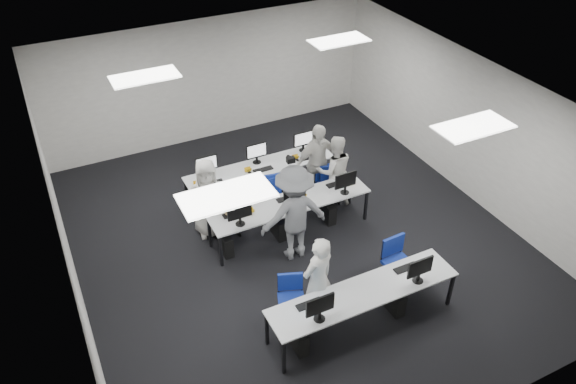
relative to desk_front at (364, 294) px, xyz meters
name	(u,v)px	position (x,y,z in m)	size (l,w,h in m)	color
room	(295,174)	(0.00, 2.40, 0.82)	(9.00, 9.02, 3.00)	black
ceiling_panels	(296,100)	(0.00, 2.40, 2.30)	(5.20, 4.60, 0.02)	white
desk_front	(364,294)	(0.00, 0.00, 0.00)	(3.20, 0.70, 0.73)	silver
desk_mid	(290,205)	(0.00, 2.60, 0.00)	(3.20, 0.70, 0.73)	silver
desk_back	(260,169)	(0.00, 4.00, 0.00)	(3.20, 0.70, 0.73)	silver
equipment_front	(353,313)	(-0.19, -0.02, -0.32)	(2.51, 0.41, 1.19)	#0B4F9A
equipment_mid	(282,221)	(-0.19, 2.58, -0.32)	(2.91, 0.41, 1.19)	white
equipment_back	(269,179)	(0.19, 4.02, -0.32)	(2.91, 0.41, 1.19)	white
chair_0	(291,308)	(-0.99, 0.58, -0.41)	(0.56, 0.58, 0.87)	navy
chair_1	(397,272)	(1.03, 0.49, -0.38)	(0.49, 0.53, 0.95)	navy
chair_2	(225,225)	(-1.19, 3.06, -0.42)	(0.54, 0.56, 0.84)	navy
chair_3	(276,208)	(-0.07, 3.12, -0.40)	(0.49, 0.52, 0.88)	navy
chair_4	(327,192)	(1.14, 3.16, -0.42)	(0.42, 0.46, 0.82)	navy
chair_5	(213,214)	(-1.28, 3.49, -0.42)	(0.44, 0.48, 0.84)	navy
chair_6	(270,195)	(0.00, 3.53, -0.38)	(0.55, 0.58, 0.94)	navy
chair_7	(327,185)	(1.24, 3.36, -0.40)	(0.54, 0.57, 0.89)	navy
handbag	(232,207)	(-1.12, 2.77, 0.21)	(0.39, 0.25, 0.32)	#896746
student_0	(318,280)	(-0.58, 0.46, 0.15)	(0.61, 0.40, 1.66)	silver
student_1	(334,171)	(1.27, 3.11, 0.10)	(0.76, 0.59, 1.57)	silver
student_2	(208,198)	(-1.40, 3.29, 0.15)	(0.81, 0.53, 1.66)	silver
student_3	(317,163)	(1.02, 3.42, 0.19)	(1.02, 0.43, 1.75)	silver
photographer	(294,213)	(-0.22, 2.00, 0.28)	(1.25, 0.72, 1.93)	slate
dslr_camera	(291,160)	(-0.20, 2.18, 1.31)	(0.14, 0.18, 0.10)	black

